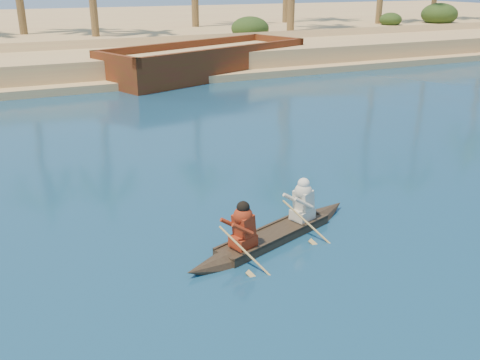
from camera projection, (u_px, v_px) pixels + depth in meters
name	position (u px, v px, depth m)	size (l,w,h in m)	color
canoe	(274.00, 228.00, 10.85)	(4.52, 2.08, 1.26)	#362A1D
barge_right	(207.00, 62.00, 29.11)	(12.45, 7.77, 1.97)	#5D1F13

